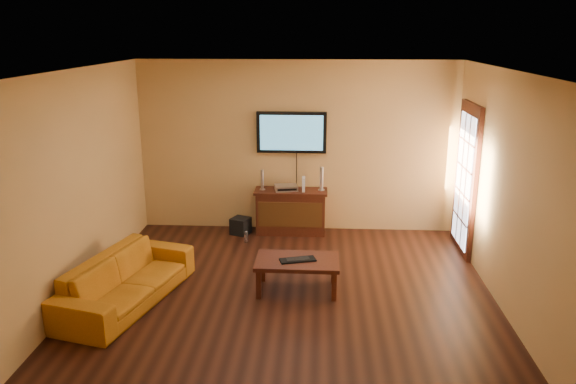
# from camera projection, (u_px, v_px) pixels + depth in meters

# --- Properties ---
(ground_plane) EXTENTS (5.00, 5.00, 0.00)m
(ground_plane) POSITION_uv_depth(u_px,v_px,m) (288.00, 297.00, 6.83)
(ground_plane) COLOR black
(ground_plane) RESTS_ON ground
(room_walls) EXTENTS (5.00, 5.00, 5.00)m
(room_walls) POSITION_uv_depth(u_px,v_px,m) (291.00, 151.00, 6.96)
(room_walls) COLOR tan
(room_walls) RESTS_ON ground
(french_door) EXTENTS (0.07, 1.02, 2.22)m
(french_door) POSITION_uv_depth(u_px,v_px,m) (466.00, 181.00, 8.03)
(french_door) COLOR #34140B
(french_door) RESTS_ON ground
(media_console) EXTENTS (1.14, 0.44, 0.70)m
(media_console) POSITION_uv_depth(u_px,v_px,m) (291.00, 211.00, 8.91)
(media_console) COLOR #34140B
(media_console) RESTS_ON ground
(television) EXTENTS (1.09, 0.08, 0.64)m
(television) POSITION_uv_depth(u_px,v_px,m) (292.00, 132.00, 8.74)
(television) COLOR black
(television) RESTS_ON ground
(coffee_table) EXTENTS (1.03, 0.62, 0.41)m
(coffee_table) POSITION_uv_depth(u_px,v_px,m) (297.00, 264.00, 6.91)
(coffee_table) COLOR #34140B
(coffee_table) RESTS_ON ground
(sofa) EXTENTS (1.05, 2.05, 0.77)m
(sofa) POSITION_uv_depth(u_px,v_px,m) (126.00, 272.00, 6.60)
(sofa) COLOR #B36C13
(sofa) RESTS_ON ground
(speaker_left) EXTENTS (0.09, 0.09, 0.32)m
(speaker_left) POSITION_uv_depth(u_px,v_px,m) (262.00, 181.00, 8.80)
(speaker_left) COLOR silver
(speaker_left) RESTS_ON media_console
(speaker_right) EXTENTS (0.10, 0.10, 0.37)m
(speaker_right) POSITION_uv_depth(u_px,v_px,m) (322.00, 180.00, 8.76)
(speaker_right) COLOR silver
(speaker_right) RESTS_ON media_console
(av_receiver) EXTENTS (0.39, 0.31, 0.08)m
(av_receiver) POSITION_uv_depth(u_px,v_px,m) (286.00, 188.00, 8.81)
(av_receiver) COLOR silver
(av_receiver) RESTS_ON media_console
(game_console) EXTENTS (0.05, 0.16, 0.22)m
(game_console) POSITION_uv_depth(u_px,v_px,m) (304.00, 184.00, 8.74)
(game_console) COLOR white
(game_console) RESTS_ON media_console
(subwoofer) EXTENTS (0.34, 0.34, 0.26)m
(subwoofer) POSITION_uv_depth(u_px,v_px,m) (241.00, 226.00, 8.91)
(subwoofer) COLOR black
(subwoofer) RESTS_ON ground
(bottle) EXTENTS (0.06, 0.06, 0.18)m
(bottle) POSITION_uv_depth(u_px,v_px,m) (246.00, 237.00, 8.56)
(bottle) COLOR white
(bottle) RESTS_ON ground
(keyboard) EXTENTS (0.47, 0.28, 0.03)m
(keyboard) POSITION_uv_depth(u_px,v_px,m) (298.00, 260.00, 6.86)
(keyboard) COLOR black
(keyboard) RESTS_ON coffee_table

